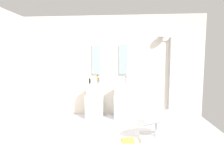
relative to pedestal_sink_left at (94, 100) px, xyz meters
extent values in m
cube|color=silver|center=(0.36, -1.25, -0.47)|extent=(4.80, 3.60, 0.04)
cube|color=beige|center=(0.36, 0.40, 0.85)|extent=(4.80, 0.10, 2.60)
cube|color=white|center=(0.00, 0.00, -0.15)|extent=(0.40, 0.40, 0.59)
cylinder|color=white|center=(0.00, 0.00, 0.29)|extent=(0.41, 0.41, 0.29)
cylinder|color=#B7BABF|center=(0.00, 0.11, 0.49)|extent=(0.02, 0.02, 0.10)
cube|color=white|center=(0.71, 0.00, -0.15)|extent=(0.40, 0.40, 0.59)
cylinder|color=white|center=(0.71, 0.00, 0.29)|extent=(0.41, 0.41, 0.29)
cylinder|color=#B7BABF|center=(0.71, 0.11, 0.49)|extent=(0.02, 0.02, 0.10)
cube|color=#8C9EA8|center=(0.00, 0.33, 1.02)|extent=(0.22, 0.03, 0.77)
cube|color=#8C9EA8|center=(0.71, 0.33, 1.02)|extent=(0.22, 0.03, 0.77)
cube|color=#B7BABF|center=(1.96, 0.28, 0.58)|extent=(0.14, 0.08, 2.05)
cylinder|color=#B7BABF|center=(1.81, 0.26, 1.58)|extent=(0.30, 0.02, 0.02)
cylinder|color=#B7BABF|center=(1.66, 0.23, 1.58)|extent=(0.24, 0.24, 0.02)
cube|color=#B7BABF|center=(1.36, -1.30, -0.42)|extent=(0.56, 0.50, 0.06)
cylinder|color=#B7BABF|center=(1.36, -1.30, -0.25)|extent=(0.05, 0.05, 0.34)
torus|color=silver|center=(1.36, -1.30, -0.05)|extent=(1.08, 1.08, 0.49)
cylinder|color=#B7BABF|center=(-1.11, -0.81, 0.03)|extent=(0.03, 0.03, 0.95)
cylinder|color=#B7BABF|center=(-0.93, -0.81, 0.45)|extent=(0.36, 0.02, 0.02)
cube|color=white|center=(-0.93, -0.81, 0.20)|extent=(0.04, 0.22, 0.50)
cube|color=white|center=(0.99, -1.49, -0.44)|extent=(1.04, 0.60, 0.01)
cube|color=gold|center=(0.86, -1.45, -0.42)|extent=(0.24, 0.22, 0.03)
cylinder|color=white|center=(1.10, -1.40, -0.39)|extent=(0.07, 0.07, 0.09)
cylinder|color=#4C72B7|center=(0.11, 0.08, 0.49)|extent=(0.05, 0.05, 0.11)
cylinder|color=black|center=(0.11, 0.08, 0.56)|extent=(0.02, 0.02, 0.02)
cylinder|color=#99999E|center=(0.79, -0.11, 0.52)|extent=(0.06, 0.06, 0.17)
cylinder|color=black|center=(0.79, -0.11, 0.61)|extent=(0.03, 0.03, 0.02)
cylinder|color=#C68C38|center=(0.07, 0.11, 0.52)|extent=(0.05, 0.05, 0.17)
cylinder|color=black|center=(0.07, 0.11, 0.62)|extent=(0.03, 0.03, 0.02)
cylinder|color=silver|center=(0.72, -0.14, 0.50)|extent=(0.05, 0.05, 0.13)
cylinder|color=black|center=(0.72, -0.14, 0.58)|extent=(0.03, 0.03, 0.02)
cylinder|color=black|center=(-0.10, -0.08, 0.49)|extent=(0.05, 0.05, 0.11)
cylinder|color=black|center=(-0.10, -0.08, 0.56)|extent=(0.03, 0.03, 0.02)
camera|label=1|loc=(0.86, -4.85, 0.99)|focal=31.80mm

